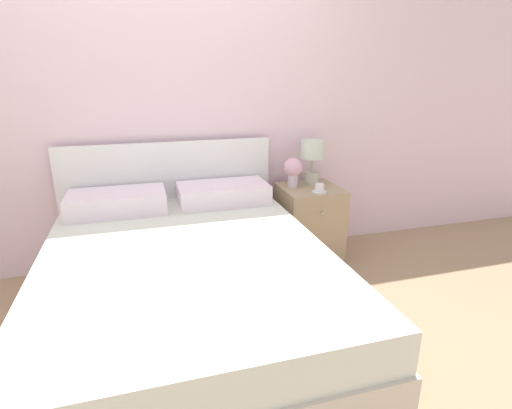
% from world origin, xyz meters
% --- Properties ---
extents(ground_plane, '(12.00, 12.00, 0.00)m').
position_xyz_m(ground_plane, '(0.00, 0.00, 0.00)').
color(ground_plane, tan).
extents(wall_back, '(8.00, 0.06, 2.60)m').
position_xyz_m(wall_back, '(0.00, 0.07, 1.30)').
color(wall_back, silver).
rests_on(wall_back, ground_plane).
extents(bed, '(1.55, 1.99, 0.95)m').
position_xyz_m(bed, '(0.00, -0.92, 0.28)').
color(bed, beige).
rests_on(bed, ground_plane).
extents(nightstand, '(0.45, 0.47, 0.59)m').
position_xyz_m(nightstand, '(1.06, -0.24, 0.29)').
color(nightstand, tan).
rests_on(nightstand, ground_plane).
extents(table_lamp, '(0.19, 0.19, 0.34)m').
position_xyz_m(table_lamp, '(1.11, -0.13, 0.82)').
color(table_lamp, beige).
rests_on(table_lamp, nightstand).
extents(flower_vase, '(0.14, 0.14, 0.23)m').
position_xyz_m(flower_vase, '(0.93, -0.19, 0.73)').
color(flower_vase, silver).
rests_on(flower_vase, nightstand).
extents(teacup, '(0.11, 0.11, 0.06)m').
position_xyz_m(teacup, '(1.07, -0.38, 0.62)').
color(teacup, white).
rests_on(teacup, nightstand).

